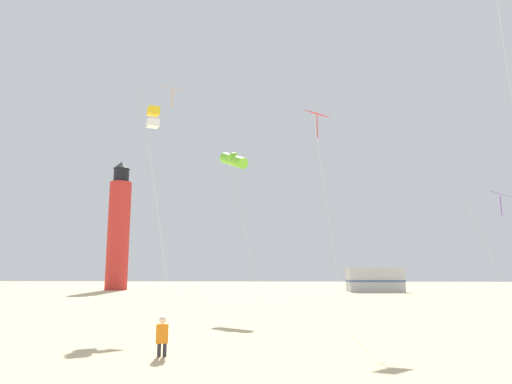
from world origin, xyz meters
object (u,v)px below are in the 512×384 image
Objects in this scene: kite_tube_lime at (234,160)px; kite_diamond_scarlet at (318,122)px; kite_flyer_standing at (162,336)px; kite_diamond_violet at (499,198)px; kite_diamond_orange at (171,99)px; rv_van_silver at (375,280)px; lighthouse_distant at (119,229)px; kite_box_gold at (153,118)px.

kite_tube_lime reaches higher than kite_diamond_scarlet.
kite_flyer_standing is 20.78m from kite_diamond_violet.
kite_flyer_standing is 0.08× the size of kite_diamond_orange.
rv_van_silver is at bearing 62.30° from kite_tube_lime.
lighthouse_distant is at bearing 168.94° from rv_van_silver.
kite_flyer_standing is 12.90m from kite_diamond_scarlet.
kite_diamond_scarlet is at bearing -59.24° from lighthouse_distant.
kite_diamond_scarlet is (8.81, -3.03, -1.39)m from kite_box_gold.
kite_box_gold is (-19.17, -1.58, 4.42)m from kite_diamond_violet.
rv_van_silver is (14.12, 26.89, -8.03)m from kite_tube_lime.
kite_diamond_orange is (-3.30, 13.83, 12.43)m from kite_flyer_standing.
kite_flyer_standing is at bearing -71.87° from kite_box_gold.
kite_diamond_violet is 46.95m from lighthouse_distant.
kite_tube_lime is 0.72× the size of kite_diamond_orange.
kite_tube_lime is (-15.08, 2.73, 3.01)m from kite_diamond_violet.
kite_flyer_standing is 0.18× the size of rv_van_silver.
kite_diamond_violet is at bearing -10.26° from kite_tube_lime.
kite_box_gold is at bearing -84.32° from kite_flyer_standing.
kite_diamond_scarlet is (4.72, -7.35, 0.03)m from kite_tube_lime.
kite_box_gold is at bearing -124.61° from rv_van_silver.
kite_box_gold reaches higher than rv_van_silver.
kite_diamond_violet is 1.04× the size of rv_van_silver.
rv_van_silver is at bearing 74.65° from kite_diamond_scarlet.
kite_diamond_orange is (-18.92, 1.42, 6.63)m from kite_diamond_violet.
kite_flyer_standing is 0.11× the size of kite_tube_lime.
kite_diamond_violet is 19.74m from kite_box_gold.
kite_box_gold is at bearing -94.68° from kite_diamond_orange.
lighthouse_distant is (-22.62, 38.00, -1.61)m from kite_diamond_scarlet.
rv_van_silver is (32.02, -3.77, -6.45)m from lighthouse_distant.
kite_diamond_orange is 35.40m from rv_van_silver.
kite_box_gold is at bearing -175.28° from kite_diamond_violet.
kite_diamond_scarlet is at bearing -109.69° from rv_van_silver.
lighthouse_distant is at bearing -81.70° from kite_flyer_standing.
kite_box_gold is at bearing -68.45° from lighthouse_distant.
kite_flyer_standing is at bearing -113.58° from rv_van_silver.
kite_diamond_orange reaches higher than rv_van_silver.
rv_van_silver is at bearing 91.86° from kite_diamond_violet.
kite_tube_lime is 0.89× the size of kite_box_gold.
kite_box_gold is 1.73× the size of rv_van_silver.
kite_flyer_standing is at bearing -141.55° from kite_diamond_violet.
kite_diamond_violet reaches higher than kite_flyer_standing.
kite_tube_lime is at bearing -104.53° from kite_flyer_standing.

